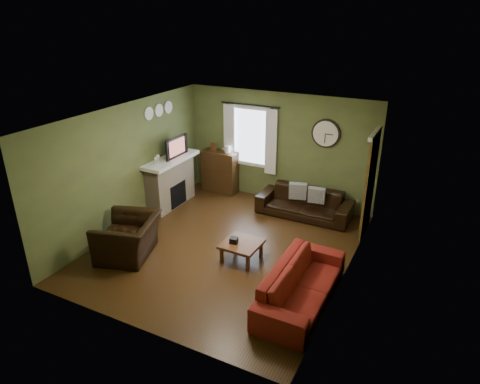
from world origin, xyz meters
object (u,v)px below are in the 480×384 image
at_px(armchair, 128,237).
at_px(coffee_table, 242,251).
at_px(sofa_red, 301,284).
at_px(sofa_brown, 304,203).
at_px(bookshelf, 220,172).

distance_m(armchair, coffee_table, 2.14).
bearing_deg(sofa_red, coffee_table, 64.66).
height_order(sofa_brown, armchair, armchair).
bearing_deg(bookshelf, armchair, -90.49).
xyz_separation_m(bookshelf, sofa_red, (3.33, -3.30, -0.21)).
distance_m(bookshelf, sofa_red, 4.69).
distance_m(bookshelf, coffee_table, 3.30).
bearing_deg(armchair, sofa_red, 74.65).
distance_m(bookshelf, sofa_brown, 2.40).
bearing_deg(coffee_table, bookshelf, 126.28).
distance_m(sofa_red, armchair, 3.36).
distance_m(sofa_brown, sofa_red, 3.09).
height_order(bookshelf, sofa_red, bookshelf).
bearing_deg(sofa_brown, sofa_red, -71.83).
xyz_separation_m(sofa_red, armchair, (-3.36, -0.15, 0.06)).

